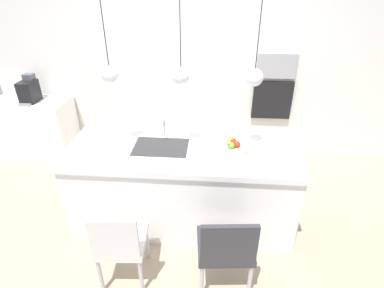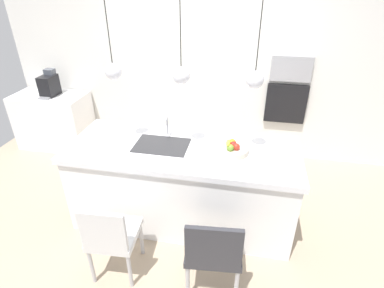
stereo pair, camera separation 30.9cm
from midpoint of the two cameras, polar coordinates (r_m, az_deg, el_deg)
floor at (r=3.68m, az=0.90°, el=-13.26°), size 6.60×6.60×0.00m
back_wall at (r=4.50m, az=4.90°, el=13.91°), size 6.00×0.10×2.60m
kitchen_island at (r=3.38m, az=0.96°, el=-7.46°), size 2.39×0.95×0.92m
sink_basin at (r=3.17m, az=-2.95°, el=-0.38°), size 0.56×0.40×0.02m
faucet at (r=3.29m, az=-2.13°, el=3.67°), size 0.02×0.17×0.22m
fruit_bowl at (r=3.06m, az=10.56°, el=-0.96°), size 0.30×0.30×0.15m
side_counter at (r=5.29m, az=-22.88°, el=4.05°), size 1.10×0.60×0.86m
coffee_machine at (r=5.07m, az=-23.64°, el=10.08°), size 0.20×0.35×0.38m
microwave at (r=4.44m, az=20.08°, el=13.10°), size 0.54×0.08×0.34m
oven at (r=4.59m, az=19.02°, el=7.15°), size 0.56×0.08×0.56m
chair_near at (r=2.84m, az=-11.74°, el=-16.53°), size 0.44×0.46×0.85m
chair_middle at (r=2.68m, az=7.55°, el=-19.19°), size 0.51×0.46×0.86m
pendant_light_left at (r=3.01m, az=-11.65°, el=13.19°), size 0.16×0.16×0.76m
pendant_light_center at (r=2.83m, az=1.17°, el=12.76°), size 0.16×0.16×0.76m
pendant_light_right at (r=2.79m, az=14.89°, el=11.60°), size 0.16×0.16×0.76m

